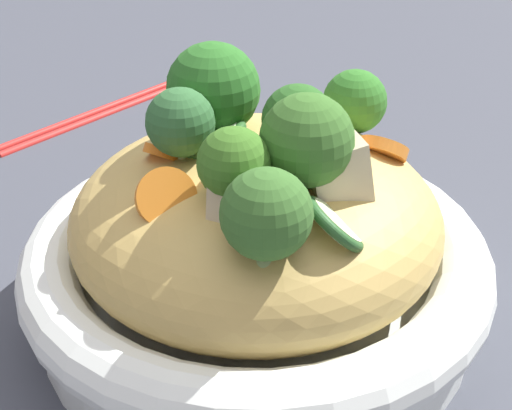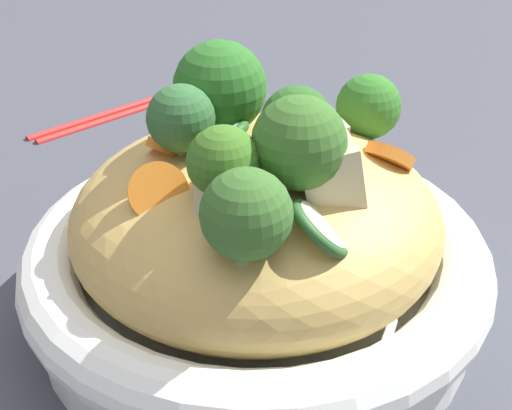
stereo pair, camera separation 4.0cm
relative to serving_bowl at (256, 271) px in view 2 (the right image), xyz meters
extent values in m
plane|color=#3E414A|center=(0.00, 0.00, -0.03)|extent=(3.00, 3.00, 0.00)
cylinder|color=white|center=(0.00, 0.00, -0.02)|extent=(0.24, 0.24, 0.02)
torus|color=white|center=(0.00, 0.00, 0.01)|extent=(0.26, 0.26, 0.03)
ellipsoid|color=tan|center=(0.00, 0.00, 0.04)|extent=(0.20, 0.20, 0.08)
torus|color=tan|center=(0.00, 0.00, 0.06)|extent=(0.05, 0.06, 0.03)
torus|color=tan|center=(0.01, 0.01, 0.06)|extent=(0.07, 0.07, 0.03)
cone|color=#9AB86B|center=(-0.02, 0.01, 0.07)|extent=(0.02, 0.01, 0.02)
sphere|color=#2A5C21|center=(-0.02, 0.01, 0.10)|extent=(0.04, 0.04, 0.04)
cone|color=#99B374|center=(-0.01, 0.04, 0.07)|extent=(0.02, 0.02, 0.02)
sphere|color=#376626|center=(-0.01, 0.04, 0.10)|extent=(0.06, 0.06, 0.04)
cone|color=#99AF6A|center=(0.03, 0.07, 0.06)|extent=(0.02, 0.02, 0.02)
sphere|color=#366327|center=(0.03, 0.07, 0.08)|extent=(0.05, 0.05, 0.04)
cone|color=#97B76C|center=(0.03, 0.03, 0.07)|extent=(0.01, 0.02, 0.02)
sphere|color=#3A6C21|center=(0.03, 0.03, 0.09)|extent=(0.04, 0.04, 0.03)
cone|color=#96B976|center=(0.01, -0.03, 0.07)|extent=(0.03, 0.03, 0.02)
sphere|color=#2A6723|center=(0.01, -0.03, 0.10)|extent=(0.07, 0.07, 0.05)
cone|color=#8DB176|center=(0.04, -0.01, 0.07)|extent=(0.02, 0.02, 0.02)
sphere|color=#2F6031|center=(0.04, -0.01, 0.09)|extent=(0.04, 0.04, 0.03)
cone|color=#99B76A|center=(-0.08, -0.03, 0.05)|extent=(0.02, 0.02, 0.01)
sphere|color=#2F6F25|center=(-0.08, -0.03, 0.08)|extent=(0.04, 0.04, 0.04)
cylinder|color=orange|center=(-0.07, 0.01, 0.07)|extent=(0.04, 0.04, 0.02)
cylinder|color=orange|center=(-0.04, 0.02, 0.08)|extent=(0.04, 0.04, 0.02)
cylinder|color=orange|center=(0.04, -0.02, 0.07)|extent=(0.03, 0.03, 0.02)
cylinder|color=orange|center=(0.06, 0.02, 0.07)|extent=(0.03, 0.02, 0.03)
cylinder|color=orange|center=(0.02, 0.04, 0.07)|extent=(0.03, 0.03, 0.02)
cylinder|color=orange|center=(-0.01, -0.08, 0.06)|extent=(0.02, 0.02, 0.02)
cylinder|color=beige|center=(0.02, -0.02, 0.08)|extent=(0.04, 0.04, 0.02)
torus|color=#2A5B24|center=(0.02, -0.02, 0.08)|extent=(0.05, 0.05, 0.02)
cylinder|color=beige|center=(0.02, 0.02, 0.08)|extent=(0.04, 0.04, 0.02)
torus|color=#255C22|center=(0.02, 0.02, 0.08)|extent=(0.05, 0.05, 0.02)
cylinder|color=beige|center=(-0.01, 0.07, 0.07)|extent=(0.03, 0.03, 0.02)
torus|color=#265224|center=(-0.01, 0.07, 0.07)|extent=(0.03, 0.04, 0.03)
cube|color=#C6B491|center=(-0.03, 0.00, 0.08)|extent=(0.03, 0.03, 0.02)
cube|color=#CBB992|center=(-0.02, 0.04, 0.08)|extent=(0.04, 0.04, 0.04)
cube|color=#D2B88B|center=(0.03, 0.04, 0.08)|extent=(0.03, 0.03, 0.02)
cylinder|color=red|center=(0.01, -0.31, -0.03)|extent=(0.20, 0.09, 0.01)
cylinder|color=red|center=(0.00, -0.31, -0.03)|extent=(0.20, 0.09, 0.01)
camera|label=1|loc=(0.15, 0.31, 0.25)|focal=52.69mm
camera|label=2|loc=(0.11, 0.32, 0.25)|focal=52.69mm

